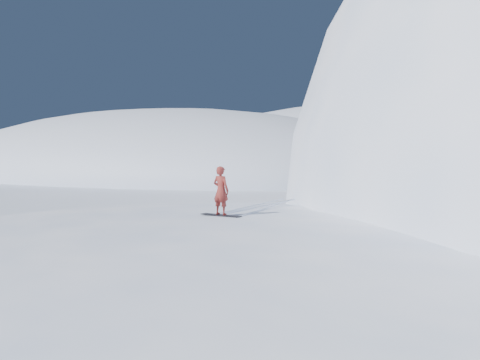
{
  "coord_description": "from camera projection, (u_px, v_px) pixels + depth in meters",
  "views": [
    {
      "loc": [
        9.3,
        -8.77,
        4.32
      ],
      "look_at": [
        -0.32,
        3.64,
        3.5
      ],
      "focal_mm": 35.0,
      "sensor_mm": 36.0,
      "label": 1
    }
  ],
  "objects": [
    {
      "name": "ground",
      "position": [
        168.0,
        313.0,
        12.84
      ],
      "size": [
        400.0,
        400.0,
        0.0
      ],
      "primitive_type": "plane",
      "color": "white",
      "rests_on": "ground"
    },
    {
      "name": "vapor_plume",
      "position": [
        63.0,
        183.0,
        73.45
      ],
      "size": [
        11.18,
        8.95,
        7.83
      ],
      "primitive_type": "ellipsoid",
      "color": "white",
      "rests_on": "ground"
    },
    {
      "name": "snowboarder",
      "position": [
        221.0,
        191.0,
        14.95
      ],
      "size": [
        0.59,
        0.41,
        1.56
      ],
      "primitive_type": "imported",
      "rotation": [
        0.0,
        0.0,
        3.21
      ],
      "color": "maroon",
      "rests_on": "snowboard"
    },
    {
      "name": "far_ridge_a",
      "position": [
        147.0,
        175.0,
        103.01
      ],
      "size": [
        120.0,
        70.0,
        28.0
      ],
      "primitive_type": "ellipsoid",
      "color": "white",
      "rests_on": "ground"
    },
    {
      "name": "far_ridge_c",
      "position": [
        367.0,
        172.0,
        124.14
      ],
      "size": [
        140.0,
        90.0,
        36.0
      ],
      "primitive_type": "ellipsoid",
      "color": "white",
      "rests_on": "ground"
    },
    {
      "name": "wind_bumps",
      "position": [
        205.0,
        292.0,
        14.85
      ],
      "size": [
        16.0,
        14.4,
        1.0
      ],
      "color": "white",
      "rests_on": "ground"
    },
    {
      "name": "board_tracks",
      "position": [
        263.0,
        205.0,
        17.82
      ],
      "size": [
        2.2,
        5.96,
        0.04
      ],
      "color": "silver",
      "rests_on": "ground"
    },
    {
      "name": "near_ridge",
      "position": [
        261.0,
        294.0,
        14.59
      ],
      "size": [
        36.0,
        28.0,
        4.8
      ],
      "primitive_type": "ellipsoid",
      "color": "white",
      "rests_on": "ground"
    },
    {
      "name": "snowboard",
      "position": [
        221.0,
        215.0,
        14.99
      ],
      "size": [
        1.48,
        0.37,
        0.02
      ],
      "primitive_type": "cube",
      "rotation": [
        0.0,
        0.0,
        0.06
      ],
      "color": "black",
      "rests_on": "near_ridge"
    }
  ]
}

